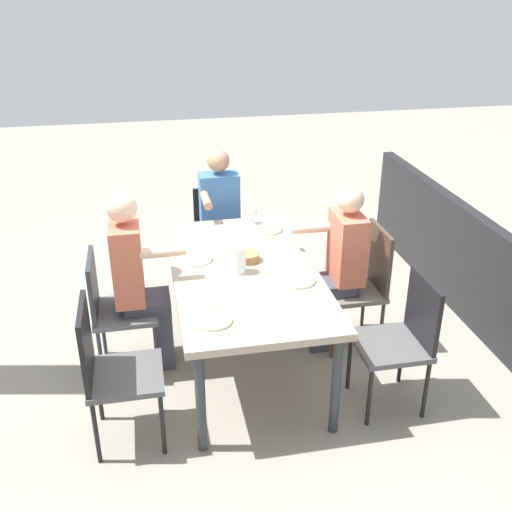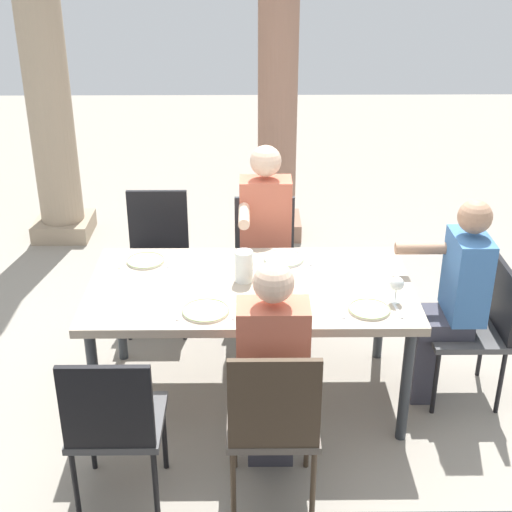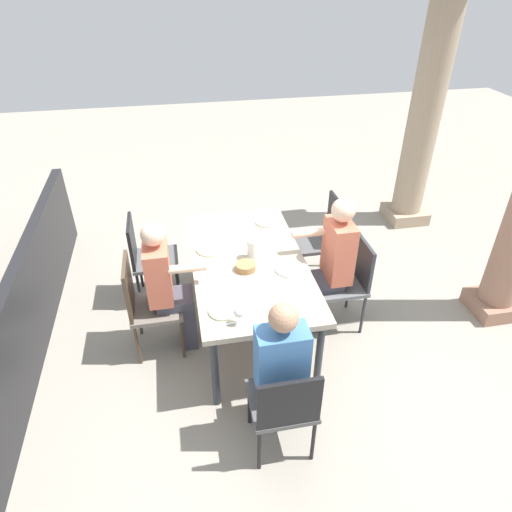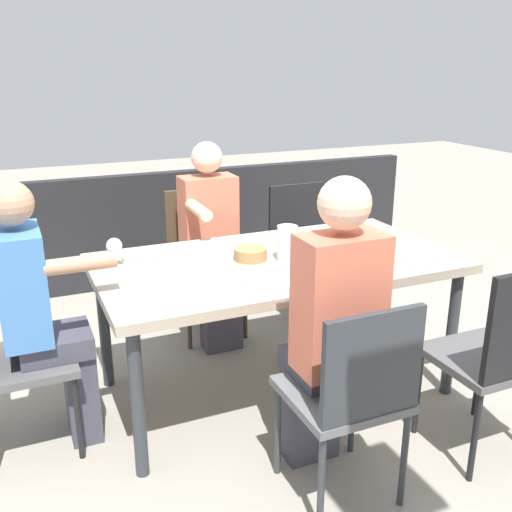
{
  "view_description": "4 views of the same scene",
  "coord_description": "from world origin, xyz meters",
  "views": [
    {
      "loc": [
        -3.61,
        0.63,
        2.63
      ],
      "look_at": [
        0.09,
        -0.1,
        0.82
      ],
      "focal_mm": 41.78,
      "sensor_mm": 36.0,
      "label": 1
    },
    {
      "loc": [
        -0.01,
        -3.64,
        2.69
      ],
      "look_at": [
        0.03,
        0.1,
        0.9
      ],
      "focal_mm": 50.71,
      "sensor_mm": 36.0,
      "label": 2
    },
    {
      "loc": [
        3.24,
        -0.56,
        3.01
      ],
      "look_at": [
        0.01,
        0.07,
        0.81
      ],
      "focal_mm": 31.79,
      "sensor_mm": 36.0,
      "label": 3
    },
    {
      "loc": [
        1.24,
        2.59,
        1.74
      ],
      "look_at": [
        0.12,
        0.02,
        0.8
      ],
      "focal_mm": 41.08,
      "sensor_mm": 36.0,
      "label": 4
    }
  ],
  "objects": [
    {
      "name": "chair_mid_south",
      "position": [
        0.1,
        -0.92,
        0.53
      ],
      "size": [
        0.44,
        0.44,
        0.94
      ],
      "color": "#6A6158",
      "rests_on": "ground"
    },
    {
      "name": "plate_2",
      "position": [
        0.21,
        0.32,
        0.77
      ],
      "size": [
        0.24,
        0.24,
        0.02
      ],
      "color": "white",
      "rests_on": "dining_table"
    },
    {
      "name": "spoon_1",
      "position": [
        -0.09,
        -0.31,
        0.77
      ],
      "size": [
        0.02,
        0.17,
        0.01
      ],
      "primitive_type": "cube",
      "rotation": [
        0.0,
        0.0,
        -0.03
      ],
      "color": "silver",
      "rests_on": "dining_table"
    },
    {
      "name": "spoon_2",
      "position": [
        0.36,
        0.32,
        0.77
      ],
      "size": [
        0.03,
        0.17,
        0.01
      ],
      "primitive_type": "cube",
      "rotation": [
        0.0,
        0.0,
        0.1
      ],
      "color": "silver",
      "rests_on": "dining_table"
    },
    {
      "name": "fork_2",
      "position": [
        0.06,
        0.32,
        0.77
      ],
      "size": [
        0.03,
        0.17,
        0.01
      ],
      "primitive_type": "cube",
      "rotation": [
        0.0,
        0.0,
        -0.09
      ],
      "color": "silver",
      "rests_on": "dining_table"
    },
    {
      "name": "ground_plane",
      "position": [
        0.0,
        0.0,
        0.0
      ],
      "size": [
        16.0,
        16.0,
        0.0
      ],
      "primitive_type": "plane",
      "color": "gray"
    },
    {
      "name": "chair_mid_north",
      "position": [
        0.1,
        0.91,
        0.52
      ],
      "size": [
        0.44,
        0.44,
        0.9
      ],
      "color": "#5B5E61",
      "rests_on": "ground"
    },
    {
      "name": "plate_1",
      "position": [
        -0.24,
        -0.31,
        0.77
      ],
      "size": [
        0.25,
        0.25,
        0.02
      ],
      "color": "silver",
      "rests_on": "dining_table"
    },
    {
      "name": "dining_table",
      "position": [
        0.0,
        0.0,
        0.7
      ],
      "size": [
        1.85,
        0.99,
        0.76
      ],
      "color": "tan",
      "rests_on": "ground"
    },
    {
      "name": "stone_column_near",
      "position": [
        -1.7,
        2.45,
        1.43
      ],
      "size": [
        0.5,
        0.5,
        2.91
      ],
      "color": "tan",
      "rests_on": "ground"
    },
    {
      "name": "chair_west_south",
      "position": [
        -0.64,
        -0.91,
        0.52
      ],
      "size": [
        0.44,
        0.44,
        0.91
      ],
      "color": "#4F4F50",
      "rests_on": "ground"
    },
    {
      "name": "plate_0",
      "position": [
        -0.63,
        0.3,
        0.77
      ],
      "size": [
        0.23,
        0.23,
        0.02
      ],
      "color": "silver",
      "rests_on": "dining_table"
    },
    {
      "name": "fork_1",
      "position": [
        -0.39,
        -0.31,
        0.77
      ],
      "size": [
        0.03,
        0.17,
        0.01
      ],
      "primitive_type": "cube",
      "rotation": [
        0.0,
        0.0,
        0.06
      ],
      "color": "silver",
      "rests_on": "dining_table"
    },
    {
      "name": "bread_basket",
      "position": [
        0.13,
        -0.05,
        0.79
      ],
      "size": [
        0.17,
        0.17,
        0.06
      ],
      "primitive_type": "cylinder",
      "color": "#9E7547",
      "rests_on": "dining_table"
    },
    {
      "name": "diner_guest_third",
      "position": [
        0.11,
        -0.71,
        0.68
      ],
      "size": [
        0.35,
        0.49,
        1.28
      ],
      "color": "#3F3F4C",
      "rests_on": "ground"
    },
    {
      "name": "plate_3",
      "position": [
        0.63,
        -0.31,
        0.77
      ],
      "size": [
        0.22,
        0.22,
        0.02
      ],
      "color": "silver",
      "rests_on": "dining_table"
    },
    {
      "name": "diner_man_white",
      "position": [
        0.1,
        0.73,
        0.72
      ],
      "size": [
        0.34,
        0.49,
        1.34
      ],
      "color": "#3F3F4C",
      "rests_on": "ground"
    },
    {
      "name": "spoon_3",
      "position": [
        0.78,
        -0.31,
        0.77
      ],
      "size": [
        0.03,
        0.17,
        0.01
      ],
      "primitive_type": "cube",
      "rotation": [
        0.0,
        0.0,
        0.1
      ],
      "color": "silver",
      "rests_on": "dining_table"
    },
    {
      "name": "diner_woman_green",
      "position": [
        1.17,
        0.0,
        0.68
      ],
      "size": [
        0.49,
        0.35,
        1.27
      ],
      "color": "#3F3F4C",
      "rests_on": "ground"
    },
    {
      "name": "fork_3",
      "position": [
        0.48,
        -0.31,
        0.77
      ],
      "size": [
        0.03,
        0.17,
        0.01
      ],
      "primitive_type": "cube",
      "rotation": [
        0.0,
        0.0,
        0.06
      ],
      "color": "silver",
      "rests_on": "dining_table"
    },
    {
      "name": "spoon_0",
      "position": [
        -0.48,
        0.3,
        0.77
      ],
      "size": [
        0.03,
        0.17,
        0.01
      ],
      "primitive_type": "cube",
      "rotation": [
        0.0,
        0.0,
        -0.1
      ],
      "color": "silver",
      "rests_on": "dining_table"
    },
    {
      "name": "water_pitcher",
      "position": [
        -0.04,
        0.05,
        0.85
      ],
      "size": [
        0.1,
        0.1,
        0.18
      ],
      "color": "white",
      "rests_on": "dining_table"
    },
    {
      "name": "chair_west_north",
      "position": [
        -0.64,
        0.92,
        0.54
      ],
      "size": [
        0.44,
        0.44,
        0.95
      ],
      "color": "#4F4F50",
      "rests_on": "ground"
    },
    {
      "name": "fork_0",
      "position": [
        -0.78,
        0.3,
        0.77
      ],
      "size": [
        0.03,
        0.17,
        0.01
      ],
      "primitive_type": "cube",
      "rotation": [
        0.0,
        0.0,
        0.07
      ],
      "color": "silver",
      "rests_on": "dining_table"
    },
    {
      "name": "patio_railing",
      "position": [
        0.0,
        -1.92,
        0.45
      ],
      "size": [
        4.25,
        0.1,
        0.9
      ],
      "primitive_type": "cube",
      "color": "black",
      "rests_on": "ground"
    },
    {
      "name": "wine_glass_3",
      "position": [
        0.79,
        -0.21,
        0.87
      ],
      "size": [
        0.08,
        0.08,
        0.15
      ],
      "color": "white",
      "rests_on": "dining_table"
    },
    {
      "name": "chair_head_east",
      "position": [
        1.34,
        0.0,
        0.5
      ],
      "size": [
        0.44,
        0.44,
        0.86
      ],
      "color": "#4F4F50",
      "rests_on": "ground"
    }
  ]
}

